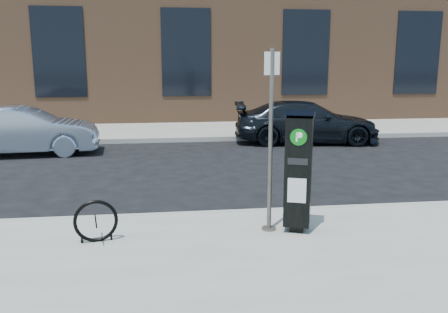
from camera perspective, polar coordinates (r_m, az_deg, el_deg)
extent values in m
plane|color=black|center=(8.23, 0.12, -7.54)|extent=(120.00, 120.00, 0.00)
cube|color=gray|center=(21.89, -4.72, 4.59)|extent=(60.00, 12.00, 0.15)
cube|color=#9E9B93|center=(8.18, 0.14, -7.09)|extent=(60.00, 0.12, 0.16)
cube|color=#9E9B93|center=(15.98, -3.67, 2.06)|extent=(60.00, 0.12, 0.16)
cube|color=brown|center=(24.77, -5.23, 14.47)|extent=(28.00, 10.00, 8.00)
cube|color=black|center=(20.09, -19.27, 11.75)|extent=(2.00, 0.06, 3.50)
cube|color=black|center=(19.72, -4.57, 12.36)|extent=(2.00, 0.06, 3.50)
cube|color=black|center=(20.59, 9.79, 12.19)|extent=(2.00, 0.06, 3.50)
cube|color=black|center=(22.57, 22.27, 11.44)|extent=(2.00, 0.06, 3.50)
cube|color=black|center=(7.34, 8.71, -8.42)|extent=(0.25, 0.25, 0.10)
cube|color=black|center=(7.10, 8.92, -1.84)|extent=(0.48, 0.45, 1.63)
cube|color=black|center=(6.95, 9.13, 5.03)|extent=(0.53, 0.50, 0.15)
cylinder|color=#075C11|center=(6.82, 8.95, 2.32)|extent=(0.23, 0.10, 0.24)
cube|color=white|center=(6.82, 8.95, 2.32)|extent=(0.08, 0.04, 0.13)
cube|color=silver|center=(6.99, 8.75, -4.07)|extent=(0.25, 0.10, 0.36)
cube|color=black|center=(6.89, 8.86, -0.60)|extent=(0.27, 0.11, 0.10)
cylinder|color=#57514D|center=(7.34, 5.41, -8.61)|extent=(0.22, 0.22, 0.03)
cylinder|color=#57514D|center=(6.99, 5.61, 1.73)|extent=(0.06, 0.06, 2.71)
cube|color=silver|center=(6.89, 5.80, 11.08)|extent=(0.24, 0.08, 0.32)
torus|color=black|center=(6.99, -15.17, -7.51)|extent=(0.62, 0.15, 0.62)
cylinder|color=black|center=(7.07, -16.72, -9.48)|extent=(0.03, 0.03, 0.12)
cylinder|color=black|center=(7.07, -13.40, -9.27)|extent=(0.03, 0.03, 0.12)
imported|color=#8B99B0|center=(14.80, -23.08, 2.84)|extent=(4.33, 1.80, 1.39)
imported|color=black|center=(15.96, 9.87, 4.12)|extent=(4.93, 2.47, 1.37)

